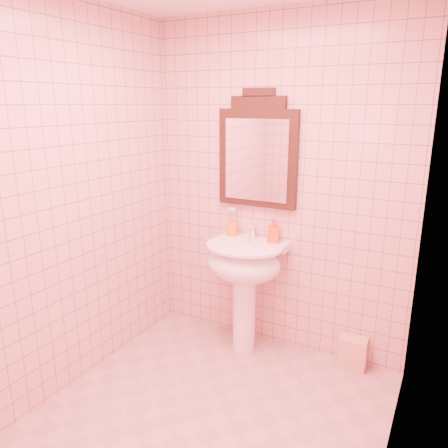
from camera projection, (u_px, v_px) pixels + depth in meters
The scene contains 8 objects.
floor at pixel (204, 424), 2.63m from camera, with size 2.20×2.20×0.00m, color tan.
back_wall at pixel (278, 190), 3.23m from camera, with size 2.00×0.02×2.50m, color #D5A194.
pedestal_sink at pixel (244, 270), 3.26m from camera, with size 0.58×0.58×0.86m.
faucet at pixel (252, 233), 3.31m from camera, with size 0.04×0.16×0.11m.
mirror at pixel (257, 153), 3.21m from camera, with size 0.62×0.06×0.86m.
toothbrush_cup at pixel (232, 228), 3.42m from camera, with size 0.09×0.09×0.20m.
soap_dispenser at pixel (273, 231), 3.24m from camera, with size 0.08×0.08×0.18m, color red.
towel at pixel (353, 353), 3.17m from camera, with size 0.19×0.13×0.24m, color #DEA683.
Camera 1 is at (1.15, -1.89, 1.87)m, focal length 35.00 mm.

